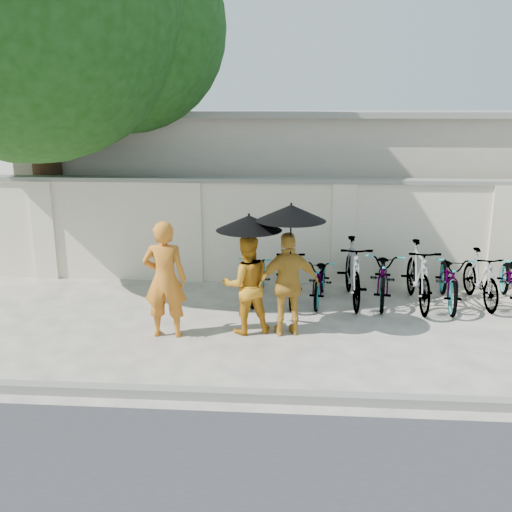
{
  "coord_description": "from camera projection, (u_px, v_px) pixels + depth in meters",
  "views": [
    {
      "loc": [
        1.09,
        -7.88,
        3.43
      ],
      "look_at": [
        0.45,
        0.96,
        1.1
      ],
      "focal_mm": 40.0,
      "sensor_mm": 36.0,
      "label": 1
    }
  ],
  "objects": [
    {
      "name": "parasol_right",
      "position": [
        291.0,
        213.0,
        8.31
      ],
      "size": [
        1.03,
        1.03,
        1.13
      ],
      "color": "black",
      "rests_on": "ground"
    },
    {
      "name": "bike_1",
      "position": [
        289.0,
        273.0,
        10.26
      ],
      "size": [
        0.6,
        1.76,
        1.04
      ],
      "primitive_type": "imported",
      "rotation": [
        0.0,
        0.0,
        0.07
      ],
      "color": "gray",
      "rests_on": "ground"
    },
    {
      "name": "monk_left",
      "position": [
        165.0,
        279.0,
        8.6
      ],
      "size": [
        0.68,
        0.46,
        1.81
      ],
      "primitive_type": "imported",
      "rotation": [
        0.0,
        0.0,
        3.19
      ],
      "color": "orange",
      "rests_on": "ground"
    },
    {
      "name": "bike_0",
      "position": [
        258.0,
        275.0,
        10.42
      ],
      "size": [
        0.7,
        1.71,
        0.88
      ],
      "primitive_type": "imported",
      "rotation": [
        0.0,
        0.0,
        -0.07
      ],
      "color": "gray",
      "rests_on": "ground"
    },
    {
      "name": "parasol_center",
      "position": [
        249.0,
        223.0,
        8.44
      ],
      "size": [
        0.99,
        0.99,
        1.0
      ],
      "color": "black",
      "rests_on": "ground"
    },
    {
      "name": "bike_3",
      "position": [
        353.0,
        272.0,
        10.18
      ],
      "size": [
        0.59,
        1.92,
        1.15
      ],
      "primitive_type": "imported",
      "rotation": [
        0.0,
        0.0,
        0.03
      ],
      "color": "gray",
      "rests_on": "ground"
    },
    {
      "name": "bike_2",
      "position": [
        321.0,
        279.0,
        10.27
      ],
      "size": [
        0.77,
        1.69,
        0.85
      ],
      "primitive_type": "imported",
      "rotation": [
        0.0,
        0.0,
        -0.13
      ],
      "color": "gray",
      "rests_on": "ground"
    },
    {
      "name": "bike_6",
      "position": [
        449.0,
        278.0,
        10.07
      ],
      "size": [
        0.84,
        1.91,
        0.97
      ],
      "primitive_type": "imported",
      "rotation": [
        0.0,
        0.0,
        -0.11
      ],
      "color": "gray",
      "rests_on": "ground"
    },
    {
      "name": "bike_5",
      "position": [
        418.0,
        275.0,
        10.01
      ],
      "size": [
        0.54,
        1.88,
        1.13
      ],
      "primitive_type": "imported",
      "rotation": [
        0.0,
        0.0,
        0.0
      ],
      "color": "gray",
      "rests_on": "ground"
    },
    {
      "name": "bike_7",
      "position": [
        481.0,
        278.0,
        10.13
      ],
      "size": [
        0.58,
        1.64,
        0.96
      ],
      "primitive_type": "imported",
      "rotation": [
        0.0,
        0.0,
        0.08
      ],
      "color": "gray",
      "rests_on": "ground"
    },
    {
      "name": "kerb",
      "position": [
        203.0,
        394.0,
        6.9
      ],
      "size": [
        40.0,
        0.16,
        0.12
      ],
      "primitive_type": "cube",
      "color": "gray",
      "rests_on": "ground"
    },
    {
      "name": "building_behind",
      "position": [
        332.0,
        179.0,
        14.76
      ],
      "size": [
        14.0,
        6.0,
        3.2
      ],
      "primitive_type": "cube",
      "color": "#B9AA93",
      "rests_on": "ground"
    },
    {
      "name": "bike_4",
      "position": [
        384.0,
        275.0,
        10.25
      ],
      "size": [
        0.91,
        1.95,
        0.99
      ],
      "primitive_type": "imported",
      "rotation": [
        0.0,
        0.0,
        -0.14
      ],
      "color": "gray",
      "rests_on": "ground"
    },
    {
      "name": "ground",
      "position": [
        222.0,
        342.0,
        8.55
      ],
      "size": [
        80.0,
        80.0,
        0.0
      ],
      "primitive_type": "plane",
      "color": "beige"
    },
    {
      "name": "compound_wall",
      "position": [
        292.0,
        233.0,
        11.32
      ],
      "size": [
        20.0,
        0.3,
        2.0
      ],
      "primitive_type": "cube",
      "color": "beige",
      "rests_on": "ground"
    },
    {
      "name": "monk_center",
      "position": [
        246.0,
        285.0,
        8.77
      ],
      "size": [
        0.89,
        0.78,
        1.55
      ],
      "primitive_type": "imported",
      "rotation": [
        0.0,
        0.0,
        3.43
      ],
      "color": "orange",
      "rests_on": "ground"
    },
    {
      "name": "shade_tree",
      "position": [
        39.0,
        12.0,
        10.38
      ],
      "size": [
        6.7,
        6.2,
        8.2
      ],
      "color": "#483019",
      "rests_on": "ground"
    },
    {
      "name": "monk_right",
      "position": [
        289.0,
        284.0,
        8.67
      ],
      "size": [
        1.01,
        0.6,
        1.62
      ],
      "primitive_type": "imported",
      "rotation": [
        0.0,
        0.0,
        3.38
      ],
      "color": "gold",
      "rests_on": "ground"
    }
  ]
}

